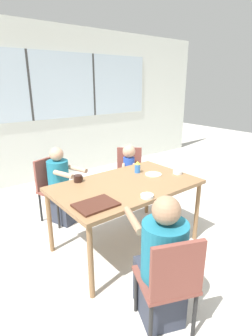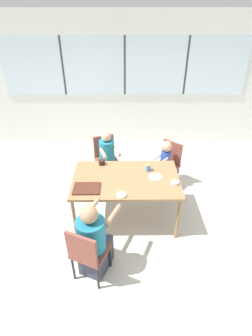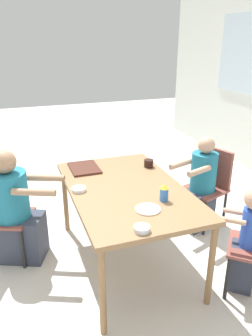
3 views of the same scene
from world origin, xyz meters
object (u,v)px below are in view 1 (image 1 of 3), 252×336
Objects in this scene: bowl_white_shallow at (178,172)px; person_woman_green_shirt at (161,267)px; chair_for_woman_green_shirt at (171,279)px; chair_for_toddler at (129,171)px; person_man_blue_shirt at (61,189)px; coffee_mug at (78,179)px; person_toddler at (129,175)px; sippy_cup at (137,167)px; chair_for_man_blue_shirt at (52,184)px; bowl_cereal at (147,196)px.

person_woman_green_shirt is at bearing -143.80° from bowl_white_shallow.
chair_for_woman_green_shirt is 2.35m from chair_for_toddler.
chair_for_toddler is at bearing 85.09° from bowl_white_shallow.
person_woman_green_shirt is at bearing 69.15° from person_man_blue_shirt.
person_man_blue_shirt is at bearing 132.59° from bowl_white_shallow.
person_woman_green_shirt is 10.89× the size of coffee_mug.
person_man_blue_shirt is (-1.11, 0.07, -0.04)m from chair_for_toddler.
person_man_blue_shirt is at bearing 110.97° from person_woman_green_shirt.
person_toddler is at bearing 90.60° from bowl_white_shallow.
coffee_mug is at bearing 166.10° from sippy_cup.
sippy_cup reaches higher than coffee_mug.
person_toddler is at bearing 150.98° from person_man_blue_shirt.
chair_for_toddler is at bearing 57.65° from sippy_cup.
sippy_cup is (0.81, 1.29, 0.33)m from chair_for_woman_green_shirt.
sippy_cup is 1.28× the size of bowl_white_shallow.
chair_for_man_blue_shirt and chair_for_toddler have the same top height.
person_man_blue_shirt is 9.22× the size of bowl_white_shallow.
coffee_mug is (-1.06, -0.41, 0.32)m from person_toddler.
person_woman_green_shirt is 1.91m from person_man_blue_shirt.
bowl_white_shallow is (1.02, -1.11, 0.32)m from person_man_blue_shirt.
chair_for_man_blue_shirt is 0.17m from person_man_blue_shirt.
person_woman_green_shirt is 8.69× the size of bowl_cereal.
chair_for_woman_green_shirt is 2.07m from person_man_blue_shirt.
sippy_cup reaches higher than bowl_white_shallow.
chair_for_toddler is 0.90× the size of person_toddler.
coffee_mug reaches higher than bowl_cereal.
person_woman_green_shirt is 7.53× the size of sippy_cup.
person_toddler reaches higher than coffee_mug.
person_toddler is 8.46× the size of bowl_white_shallow.
chair_for_woman_green_shirt is 1.53m from bowl_white_shallow.
chair_for_man_blue_shirt is 1.59m from bowl_cereal.
coffee_mug is (0.00, -0.75, 0.30)m from chair_for_man_blue_shirt.
bowl_white_shallow is at bearing 59.52° from person_woman_green_shirt.
chair_for_woman_green_shirt and chair_for_toddler have the same top height.
person_man_blue_shirt is (0.08, 1.91, -0.01)m from person_woman_green_shirt.
person_man_blue_shirt reaches higher than bowl_white_shallow.
person_man_blue_shirt reaches higher than chair_for_toddler.
bowl_white_shallow is at bearing 131.60° from person_toddler.
chair_for_man_blue_shirt is at bearing 110.91° from chair_for_woman_green_shirt.
chair_for_toddler is 6.86× the size of bowl_cereal.
bowl_cereal is at bearing 98.01° from chair_for_toddler.
chair_for_woman_green_shirt is at bearing -90.00° from person_woman_green_shirt.
sippy_cup reaches higher than chair_for_man_blue_shirt.
person_man_blue_shirt is 0.69m from coffee_mug.
coffee_mug is 0.84m from bowl_cereal.
chair_for_man_blue_shirt is at bearing 130.26° from bowl_white_shallow.
person_woman_green_shirt is 9.65× the size of bowl_white_shallow.
chair_for_man_blue_shirt is 8.60× the size of coffee_mug.
bowl_white_shallow is at bearing 114.10° from person_man_blue_shirt.
chair_for_man_blue_shirt is 1.00× the size of chair_for_toddler.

